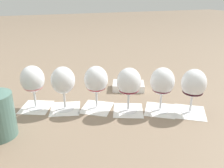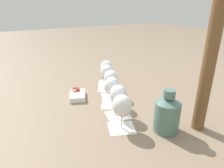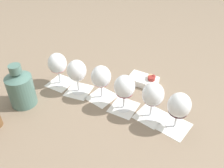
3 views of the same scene
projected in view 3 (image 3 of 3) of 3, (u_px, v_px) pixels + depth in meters
ground_plane at (112, 102)px, 1.06m from camera, size 8.00×8.00×0.00m
tasting_card_0 at (61, 83)px, 1.18m from camera, size 0.15×0.15×0.00m
tasting_card_1 at (79, 91)px, 1.13m from camera, size 0.14×0.14×0.00m
tasting_card_2 at (102, 97)px, 1.09m from camera, size 0.16×0.16×0.00m
tasting_card_3 at (124, 107)px, 1.04m from camera, size 0.15×0.15×0.00m
tasting_card_4 at (150, 115)px, 1.00m from camera, size 0.16×0.16×0.00m
tasting_card_5 at (174, 127)px, 0.95m from camera, size 0.16×0.16×0.00m
wine_glass_0 at (58, 65)px, 1.11m from camera, size 0.09×0.09×0.16m
wine_glass_1 at (77, 72)px, 1.06m from camera, size 0.09×0.09×0.16m
wine_glass_2 at (101, 78)px, 1.03m from camera, size 0.09×0.09×0.16m
wine_glass_3 at (124, 88)px, 0.97m from camera, size 0.09×0.09×0.16m
wine_glass_4 at (153, 96)px, 0.93m from camera, size 0.09×0.09×0.16m
wine_glass_5 at (179, 107)px, 0.88m from camera, size 0.09×0.09×0.16m
ceramic_vase at (21, 88)px, 1.01m from camera, size 0.11×0.11×0.20m
snack_dish at (144, 80)px, 1.17m from camera, size 0.16×0.14×0.05m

